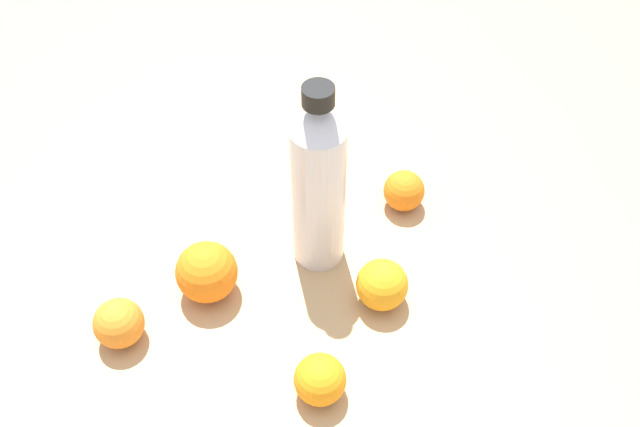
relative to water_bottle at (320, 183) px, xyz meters
name	(u,v)px	position (x,y,z in m)	size (l,w,h in m)	color
ground_plane	(322,254)	(0.00, 0.01, -0.14)	(2.40, 2.40, 0.00)	tan
water_bottle	(320,183)	(0.00, 0.00, 0.00)	(0.07, 0.07, 0.29)	silver
orange_0	(207,272)	(0.16, -0.05, -0.10)	(0.08, 0.08, 0.08)	orange
orange_1	(404,191)	(-0.15, 0.01, -0.11)	(0.06, 0.06, 0.06)	orange
orange_2	(320,380)	(0.14, 0.17, -0.11)	(0.06, 0.06, 0.06)	orange
orange_3	(382,285)	(-0.01, 0.12, -0.10)	(0.07, 0.07, 0.07)	orange
orange_4	(119,323)	(0.28, -0.06, -0.11)	(0.06, 0.06, 0.06)	orange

